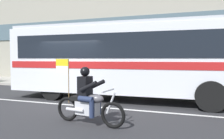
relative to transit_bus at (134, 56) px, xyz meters
name	(u,v)px	position (x,y,z in m)	size (l,w,h in m)	color
ground_plane	(71,101)	(-2.37, -1.19, -1.88)	(60.00, 60.00, 0.00)	#2B2B2D
sidewalk_curb	(111,85)	(-2.37, 3.91, -1.81)	(28.00, 3.80, 0.15)	#A39E93
lane_center_stripe	(63,104)	(-2.37, -1.79, -1.88)	(26.60, 0.14, 0.01)	silver
office_building_facade	(121,3)	(-2.37, 6.20, 3.97)	(28.00, 0.89, 11.68)	gray
transit_bus	(134,56)	(0.00, 0.00, 0.00)	(10.70, 2.99, 3.22)	silver
motorcycle_with_rider	(88,100)	(-0.41, -3.69, -1.22)	(2.18, 0.68, 1.78)	black
fire_hydrant	(46,78)	(-6.32, 2.50, -1.36)	(0.22, 0.30, 0.75)	#4C8C3F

